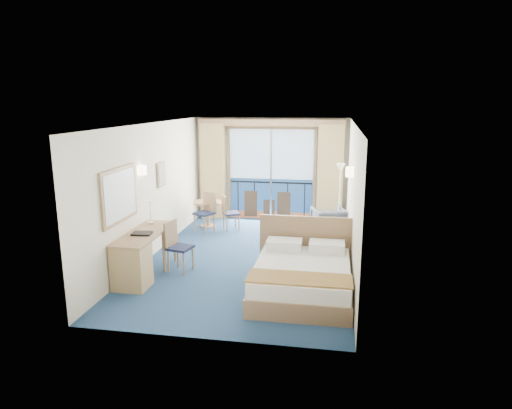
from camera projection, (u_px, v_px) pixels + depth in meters
name	position (u px, v px, depth m)	size (l,w,h in m)	color
floor	(249.00, 258.00, 9.27)	(6.50, 6.50, 0.00)	navy
room_walls	(249.00, 172.00, 8.87)	(4.04, 6.54, 2.72)	white
balcony_door	(271.00, 177.00, 12.11)	(2.36, 0.03, 2.52)	navy
curtain_left	(213.00, 172.00, 12.19)	(0.65, 0.22, 2.55)	tan
curtain_right	(330.00, 175.00, 11.68)	(0.65, 0.22, 2.55)	tan
pelmet	(271.00, 122.00, 11.67)	(3.80, 0.25, 0.18)	#9F7456
mirror	(120.00, 195.00, 7.81)	(0.05, 1.25, 0.95)	#9F7456
wall_print	(161.00, 174.00, 9.67)	(0.04, 0.42, 0.52)	#9F7456
sconce_left	(142.00, 170.00, 8.60)	(0.18, 0.18, 0.18)	#FFE6B2
sconce_right	(351.00, 172.00, 8.39)	(0.18, 0.18, 0.18)	#FFE6B2
bed	(302.00, 276.00, 7.52)	(1.73, 2.05, 1.09)	#9F7456
nightstand	(339.00, 258.00, 8.57)	(0.37, 0.35, 0.49)	tan
phone	(341.00, 243.00, 8.54)	(0.19, 0.14, 0.08)	silver
armchair	(329.00, 221.00, 10.81)	(0.71, 0.73, 0.66)	#40454E
floor_lamp	(340.00, 181.00, 10.76)	(0.23, 0.23, 1.69)	silver
desk	(135.00, 260.00, 7.85)	(0.60, 1.73, 0.81)	#9F7456
desk_chair	(176.00, 243.00, 8.50)	(0.50, 0.49, 0.95)	#1C2242
folder	(142.00, 233.00, 8.10)	(0.34, 0.25, 0.03)	black
desk_lamp	(150.00, 207.00, 8.70)	(0.12, 0.12, 0.45)	silver
round_table	(208.00, 208.00, 11.50)	(0.72, 0.72, 0.65)	#9F7456
table_chair_a	(228.00, 211.00, 11.18)	(0.52, 0.51, 0.88)	#1C2242
table_chair_b	(207.00, 209.00, 11.09)	(0.56, 0.57, 0.97)	#1C2242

